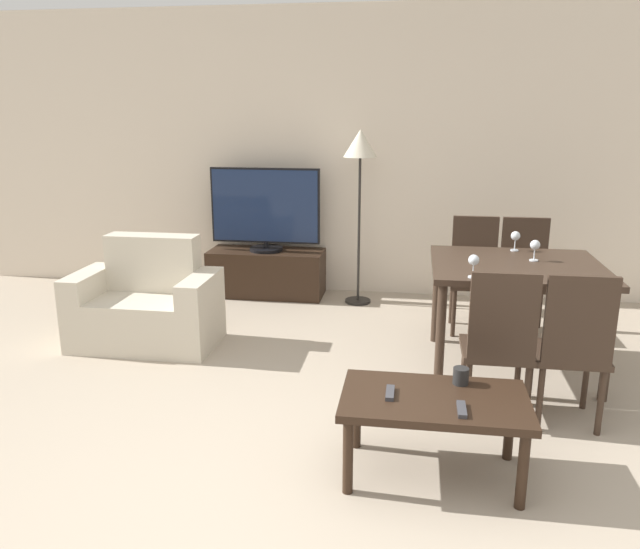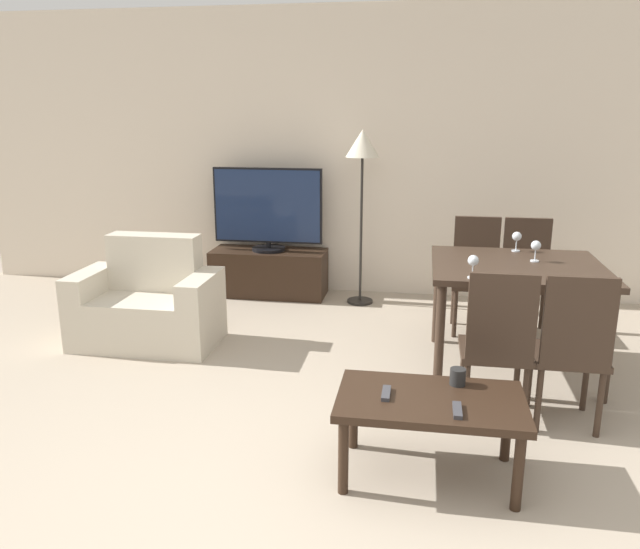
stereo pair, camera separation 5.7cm
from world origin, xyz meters
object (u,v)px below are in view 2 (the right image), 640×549
(dining_chair_far, at_px, (527,272))
(remote_secondary, at_px, (386,393))
(tv_stand, at_px, (269,273))
(coffee_table, at_px, (430,408))
(cup_white_near, at_px, (458,377))
(dining_table, at_px, (517,277))
(tv, at_px, (268,209))
(wine_glass_center, at_px, (473,262))
(dining_chair_near, at_px, (498,341))
(dining_chair_far_left, at_px, (476,270))
(remote_primary, at_px, (457,410))
(armchair, at_px, (148,306))
(dining_chair_near_right, at_px, (571,346))
(wine_glass_right, at_px, (536,247))
(wine_glass_left, at_px, (517,238))
(floor_lamp, at_px, (362,156))

(dining_chair_far, relative_size, remote_secondary, 6.14)
(tv_stand, bearing_deg, coffee_table, -62.33)
(dining_chair_far, distance_m, cup_white_near, 2.19)
(dining_table, xyz_separation_m, dining_chair_far, (0.20, 0.82, -0.17))
(tv_stand, relative_size, tv, 1.05)
(tv_stand, distance_m, wine_glass_center, 2.68)
(dining_chair_near, bearing_deg, wine_glass_center, 107.79)
(dining_chair_near, relative_size, dining_chair_far_left, 1.00)
(remote_primary, height_order, cup_white_near, cup_white_near)
(dining_chair_far_left, height_order, remote_primary, dining_chair_far_left)
(armchair, relative_size, remote_primary, 7.18)
(dining_table, distance_m, dining_chair_near_right, 0.86)
(remote_primary, xyz_separation_m, wine_glass_right, (0.58, 1.67, 0.42))
(dining_chair_near_right, bearing_deg, coffee_table, -141.00)
(dining_chair_near_right, relative_size, wine_glass_right, 6.31)
(dining_chair_near, xyz_separation_m, wine_glass_left, (0.24, 1.22, 0.36))
(armchair, distance_m, dining_table, 2.74)
(wine_glass_left, bearing_deg, dining_chair_far, 69.14)
(dining_chair_near_right, relative_size, remote_primary, 6.14)
(armchair, relative_size, tv, 1.03)
(tv_stand, distance_m, cup_white_near, 3.23)
(dining_chair_far, height_order, remote_primary, dining_chair_far)
(remote_secondary, distance_m, wine_glass_center, 1.21)
(tv_stand, xyz_separation_m, coffee_table, (1.54, -2.93, 0.15))
(tv_stand, distance_m, wine_glass_right, 2.70)
(coffee_table, height_order, dining_chair_near, dining_chair_near)
(remote_secondary, distance_m, wine_glass_right, 1.85)
(floor_lamp, distance_m, remote_secondary, 3.00)
(dining_table, relative_size, dining_chair_near, 1.23)
(remote_primary, height_order, wine_glass_right, wine_glass_right)
(dining_chair_far_left, height_order, floor_lamp, floor_lamp)
(tv_stand, bearing_deg, wine_glass_left, -26.79)
(armchair, distance_m, cup_white_near, 2.65)
(armchair, distance_m, tv_stand, 1.54)
(dining_chair_far, bearing_deg, armchair, -165.54)
(dining_chair_near, distance_m, dining_chair_far, 1.69)
(armchair, xyz_separation_m, tv_stand, (0.61, 1.42, -0.07))
(dining_chair_near, distance_m, wine_glass_right, 1.04)
(dining_chair_far_left, bearing_deg, wine_glass_right, -65.90)
(remote_secondary, height_order, wine_glass_left, wine_glass_left)
(coffee_table, distance_m, floor_lamp, 3.05)
(tv, relative_size, floor_lamp, 0.66)
(cup_white_near, bearing_deg, armchair, 149.39)
(wine_glass_right, bearing_deg, floor_lamp, 136.09)
(coffee_table, relative_size, remote_secondary, 6.02)
(dining_chair_near, xyz_separation_m, dining_chair_near_right, (0.40, 0.00, 0.00))
(cup_white_near, height_order, wine_glass_left, wine_glass_left)
(tv_stand, bearing_deg, dining_chair_far, -16.11)
(dining_chair_far_left, bearing_deg, cup_white_near, -96.51)
(dining_table, distance_m, wine_glass_center, 0.56)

